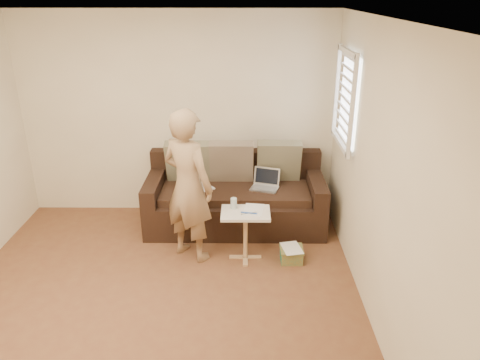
% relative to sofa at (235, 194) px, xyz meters
% --- Properties ---
extents(floor, '(4.50, 4.50, 0.00)m').
position_rel_sofa_xyz_m(floor, '(-0.74, -1.77, -0.42)').
color(floor, brown).
rests_on(floor, ground).
extents(ceiling, '(4.50, 4.50, 0.00)m').
position_rel_sofa_xyz_m(ceiling, '(-0.74, -1.77, 2.18)').
color(ceiling, white).
rests_on(ceiling, wall_back).
extents(wall_back, '(4.00, 0.00, 4.00)m').
position_rel_sofa_xyz_m(wall_back, '(-0.74, 0.48, 0.87)').
color(wall_back, beige).
rests_on(wall_back, ground).
extents(wall_right, '(0.00, 4.50, 4.50)m').
position_rel_sofa_xyz_m(wall_right, '(1.26, -1.77, 0.87)').
color(wall_right, beige).
rests_on(wall_right, ground).
extents(window_blinds, '(0.12, 0.88, 1.08)m').
position_rel_sofa_xyz_m(window_blinds, '(1.21, -0.27, 1.28)').
color(window_blinds, white).
rests_on(window_blinds, wall_right).
extents(sofa, '(2.20, 0.95, 0.85)m').
position_rel_sofa_xyz_m(sofa, '(0.00, 0.00, 0.00)').
color(sofa, black).
rests_on(sofa, ground).
extents(pillow_left, '(0.55, 0.29, 0.57)m').
position_rel_sofa_xyz_m(pillow_left, '(-0.60, 0.20, 0.37)').
color(pillow_left, '#68644C').
rests_on(pillow_left, sofa).
extents(pillow_mid, '(0.55, 0.27, 0.57)m').
position_rel_sofa_xyz_m(pillow_mid, '(-0.05, 0.19, 0.37)').
color(pillow_mid, '#726251').
rests_on(pillow_mid, sofa).
extents(pillow_right, '(0.55, 0.28, 0.57)m').
position_rel_sofa_xyz_m(pillow_right, '(0.55, 0.22, 0.37)').
color(pillow_right, '#68644C').
rests_on(pillow_right, sofa).
extents(laptop_silver, '(0.38, 0.32, 0.22)m').
position_rel_sofa_xyz_m(laptop_silver, '(0.36, -0.04, 0.10)').
color(laptop_silver, '#B7BABC').
rests_on(laptop_silver, sofa).
extents(laptop_white, '(0.45, 0.43, 0.26)m').
position_rel_sofa_xyz_m(laptop_white, '(-0.47, -0.06, 0.10)').
color(laptop_white, white).
rests_on(laptop_white, sofa).
extents(person, '(0.75, 0.70, 1.71)m').
position_rel_sofa_xyz_m(person, '(-0.49, -0.73, 0.43)').
color(person, '#8E754D').
rests_on(person, ground).
extents(side_table, '(0.53, 0.37, 0.58)m').
position_rel_sofa_xyz_m(side_table, '(0.13, -0.79, -0.13)').
color(side_table, silver).
rests_on(side_table, ground).
extents(drinking_glass, '(0.07, 0.07, 0.12)m').
position_rel_sofa_xyz_m(drinking_glass, '(-0.00, -0.71, 0.22)').
color(drinking_glass, silver).
rests_on(drinking_glass, side_table).
extents(scissors, '(0.20, 0.15, 0.02)m').
position_rel_sofa_xyz_m(scissors, '(0.16, -0.84, 0.17)').
color(scissors, silver).
rests_on(scissors, side_table).
extents(paper_on_table, '(0.25, 0.33, 0.00)m').
position_rel_sofa_xyz_m(paper_on_table, '(0.21, -0.74, 0.16)').
color(paper_on_table, white).
rests_on(paper_on_table, side_table).
extents(striped_box, '(0.26, 0.26, 0.16)m').
position_rel_sofa_xyz_m(striped_box, '(0.64, -0.84, -0.34)').
color(striped_box, '#C26E1D').
rests_on(striped_box, ground).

